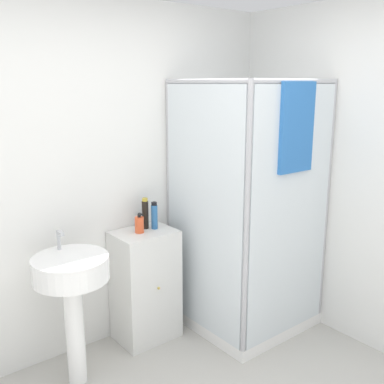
% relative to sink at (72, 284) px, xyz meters
% --- Properties ---
extents(wall_back, '(6.40, 0.06, 2.50)m').
position_rel_sink_xyz_m(wall_back, '(0.21, 0.38, 0.55)').
color(wall_back, white).
rests_on(wall_back, ground_plane).
extents(shower_enclosure, '(0.90, 0.93, 1.95)m').
position_rel_sink_xyz_m(shower_enclosure, '(1.37, -0.18, -0.17)').
color(shower_enclosure, white).
rests_on(shower_enclosure, ground_plane).
extents(vanity_cabinet, '(0.45, 0.36, 0.86)m').
position_rel_sink_xyz_m(vanity_cabinet, '(0.65, 0.17, -0.27)').
color(vanity_cabinet, silver).
rests_on(vanity_cabinet, ground_plane).
extents(sink, '(0.47, 0.47, 1.01)m').
position_rel_sink_xyz_m(sink, '(0.00, 0.00, 0.00)').
color(sink, white).
rests_on(sink, ground_plane).
extents(soap_dispenser, '(0.07, 0.07, 0.15)m').
position_rel_sink_xyz_m(soap_dispenser, '(0.61, 0.17, 0.22)').
color(soap_dispenser, '#E5562D').
rests_on(soap_dispenser, vanity_cabinet).
extents(shampoo_bottle_tall_black, '(0.05, 0.05, 0.23)m').
position_rel_sink_xyz_m(shampoo_bottle_tall_black, '(0.70, 0.23, 0.28)').
color(shampoo_bottle_tall_black, black).
rests_on(shampoo_bottle_tall_black, vanity_cabinet).
extents(shampoo_bottle_blue, '(0.05, 0.05, 0.21)m').
position_rel_sink_xyz_m(shampoo_bottle_blue, '(0.75, 0.18, 0.26)').
color(shampoo_bottle_blue, '#2D66A3').
rests_on(shampoo_bottle_blue, vanity_cabinet).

